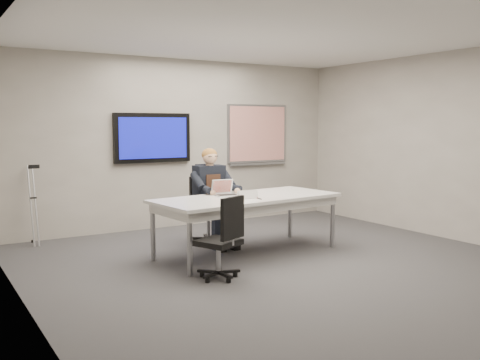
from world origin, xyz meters
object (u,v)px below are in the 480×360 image
office_chair_far (207,222)px  office_chair_near (221,253)px  seated_person (215,207)px  laptop (225,192)px  conference_table (247,203)px

office_chair_far → office_chair_near: office_chair_far is taller
seated_person → laptop: 0.50m
office_chair_far → office_chair_near: (-0.74, -1.73, -0.01)m
office_chair_far → seated_person: 0.36m
conference_table → laptop: (-0.20, 0.23, 0.14)m
conference_table → seated_person: size_ratio=1.88×
office_chair_far → office_chair_near: 1.88m
office_chair_far → laptop: size_ratio=2.97×
conference_table → seated_person: 0.67m
office_chair_far → seated_person: size_ratio=0.70×
laptop → conference_table: bearing=-41.4°
conference_table → office_chair_far: (-0.13, 0.89, -0.38)m
seated_person → office_chair_near: bearing=-117.1°
seated_person → conference_table: bearing=-79.3°
office_chair_far → office_chair_near: bearing=-114.9°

